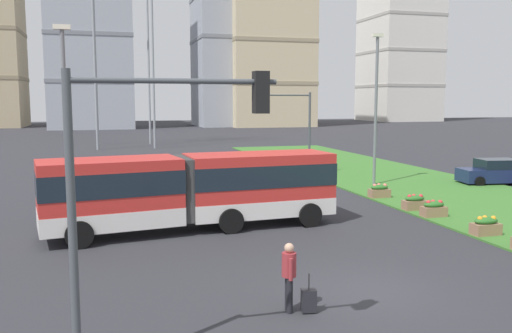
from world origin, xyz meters
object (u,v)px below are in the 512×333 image
object	(u,v)px
articulated_bus	(193,189)
flower_planter_2	(434,209)
car_black_sedan	(122,178)
pedestrian_crossing	(289,272)
rolling_suitcase	(309,300)
apartment_tower_east	(400,20)
flower_planter_4	(379,191)
traffic_light_far_right	(292,118)
streetlight_left	(65,114)
streetlight_median	(376,103)
apartment_tower_westcentre	(89,17)
apartment_tower_centre	(235,21)
flower_planter_3	(415,202)
traffic_light_near_left	(144,168)
flower_planter_1	(486,226)
car_navy_sedan	(496,172)
apartment_tower_eastcentre	(264,25)

from	to	relation	value
articulated_bus	flower_planter_2	bearing A→B (deg)	-3.94
car_black_sedan	pedestrian_crossing	size ratio (longest dim) A/B	2.59
rolling_suitcase	apartment_tower_east	distance (m)	136.04
flower_planter_4	traffic_light_far_right	distance (m)	10.14
pedestrian_crossing	flower_planter_4	world-z (taller)	pedestrian_crossing
streetlight_left	flower_planter_4	bearing A→B (deg)	4.51
car_black_sedan	streetlight_median	bearing A→B (deg)	-7.66
apartment_tower_westcentre	apartment_tower_centre	bearing A→B (deg)	4.75
streetlight_median	flower_planter_4	bearing A→B (deg)	-114.19
flower_planter_3	streetlight_left	world-z (taller)	streetlight_left
car_black_sedan	flower_planter_2	distance (m)	17.26
traffic_light_near_left	flower_planter_1	bearing A→B (deg)	28.58
flower_planter_3	apartment_tower_westcentre	bearing A→B (deg)	100.74
flower_planter_2	articulated_bus	bearing A→B (deg)	176.06
flower_planter_3	apartment_tower_westcentre	world-z (taller)	apartment_tower_westcentre
apartment_tower_east	streetlight_left	bearing A→B (deg)	-126.23
apartment_tower_centre	flower_planter_2	bearing A→B (deg)	-97.74
flower_planter_3	flower_planter_4	size ratio (longest dim) A/B	1.00
streetlight_left	flower_planter_3	bearing A→B (deg)	-8.04
flower_planter_2	apartment_tower_centre	xyz separation A→B (m)	(12.20, 89.80, 20.88)
pedestrian_crossing	flower_planter_2	size ratio (longest dim) A/B	1.58
rolling_suitcase	streetlight_left	xyz separation A→B (m)	(-6.32, 12.42, 4.30)
apartment_tower_centre	flower_planter_1	bearing A→B (deg)	-97.46
articulated_bus	traffic_light_near_left	xyz separation A→B (m)	(-2.66, -11.41, 2.33)
car_navy_sedan	flower_planter_4	size ratio (longest dim) A/B	4.20
apartment_tower_centre	apartment_tower_east	bearing A→B (deg)	18.98
pedestrian_crossing	flower_planter_3	bearing A→B (deg)	45.92
rolling_suitcase	apartment_tower_eastcentre	bearing A→B (deg)	74.28
flower_planter_3	apartment_tower_eastcentre	bearing A→B (deg)	78.24
flower_planter_1	rolling_suitcase	bearing A→B (deg)	-150.53
pedestrian_crossing	traffic_light_far_right	xyz separation A→B (m)	(8.01, 22.79, 2.98)
rolling_suitcase	apartment_tower_westcentre	bearing A→B (deg)	94.19
rolling_suitcase	apartment_tower_centre	xyz separation A→B (m)	(21.46, 98.47, 20.99)
articulated_bus	streetlight_median	world-z (taller)	streetlight_median
traffic_light_far_right	apartment_tower_eastcentre	xyz separation A→B (m)	(19.83, 74.33, 16.54)
flower_planter_1	flower_planter_4	size ratio (longest dim) A/B	1.00
flower_planter_3	traffic_light_near_left	xyz separation A→B (m)	(-13.28, -12.23, 3.56)
streetlight_left	apartment_tower_east	world-z (taller)	apartment_tower_east
articulated_bus	streetlight_median	bearing A→B (deg)	34.08
apartment_tower_centre	apartment_tower_east	world-z (taller)	apartment_tower_east
articulated_bus	flower_planter_4	bearing A→B (deg)	21.78
flower_planter_2	flower_planter_4	size ratio (longest dim) A/B	1.00
streetlight_left	apartment_tower_east	size ratio (longest dim) A/B	0.16
traffic_light_far_right	apartment_tower_centre	bearing A→B (deg)	79.57
streetlight_left	apartment_tower_eastcentre	xyz separation A→B (m)	(33.71, 84.91, 15.91)
car_navy_sedan	traffic_light_near_left	distance (m)	29.34
articulated_bus	flower_planter_1	world-z (taller)	articulated_bus
rolling_suitcase	apartment_tower_eastcentre	size ratio (longest dim) A/B	0.02
streetlight_left	flower_planter_1	bearing A→B (deg)	-24.79
car_navy_sedan	flower_planter_4	world-z (taller)	car_navy_sedan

